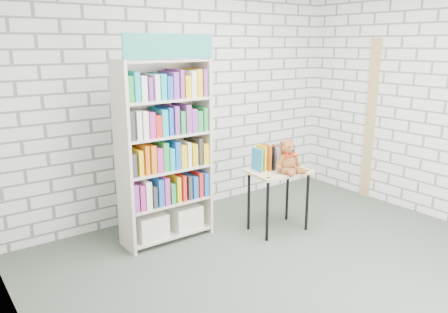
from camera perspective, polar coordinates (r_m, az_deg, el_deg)
ground at (r=4.22m, az=9.99°, el=-14.51°), size 4.50×4.50×0.00m
room_shell at (r=3.71m, az=11.21°, el=10.43°), size 4.52×4.02×2.81m
bookshelf at (r=4.51m, az=-7.79°, el=0.76°), size 0.95×0.37×2.12m
display_table at (r=4.82m, az=7.15°, el=-2.91°), size 0.68×0.50×0.69m
table_books at (r=4.83m, az=6.48°, el=0.03°), size 0.47×0.24×0.27m
teddy_bear at (r=4.70m, az=8.37°, el=-0.35°), size 0.33×0.31×0.36m
door_trim at (r=6.11m, az=18.58°, el=4.52°), size 0.05×0.12×2.10m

